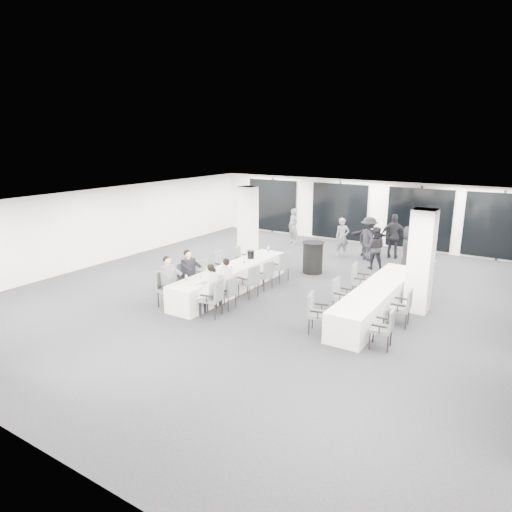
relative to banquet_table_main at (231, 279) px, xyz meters
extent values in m
cube|color=#242328|center=(1.04, 0.38, -0.39)|extent=(14.00, 16.00, 0.02)
cube|color=white|center=(1.04, 0.38, 2.43)|extent=(14.00, 16.00, 0.02)
cube|color=white|center=(-5.97, 0.38, 1.02)|extent=(0.02, 16.00, 2.80)
cube|color=white|center=(1.04, 8.39, 1.02)|extent=(14.00, 0.02, 2.80)
cube|color=black|center=(1.04, 8.32, 0.98)|extent=(13.60, 0.06, 2.50)
cube|color=white|center=(-1.76, 3.58, 1.02)|extent=(0.60, 0.60, 2.80)
cube|color=white|center=(5.24, 1.38, 1.02)|extent=(0.60, 0.60, 2.80)
cube|color=silver|center=(0.00, 0.00, 0.00)|extent=(0.90, 5.00, 0.75)
cube|color=silver|center=(4.37, 0.57, 0.00)|extent=(0.90, 5.00, 0.75)
cylinder|color=black|center=(1.27, 3.10, 0.17)|extent=(0.69, 0.69, 1.08)
cylinder|color=black|center=(1.27, 3.10, 0.71)|extent=(0.79, 0.79, 0.02)
cube|color=#4A4C51|center=(-0.75, -1.99, 0.10)|extent=(0.59, 0.60, 0.08)
cube|color=#4A4C51|center=(-0.98, -2.04, 0.39)|extent=(0.17, 0.49, 0.49)
cylinder|color=black|center=(-1.00, -1.83, -0.16)|extent=(0.04, 0.04, 0.43)
cylinder|color=black|center=(-0.91, -2.25, -0.16)|extent=(0.04, 0.04, 0.43)
cylinder|color=black|center=(-0.59, -1.74, -0.16)|extent=(0.04, 0.04, 0.43)
cylinder|color=black|center=(-0.50, -2.15, -0.16)|extent=(0.04, 0.04, 0.43)
cube|color=black|center=(-0.81, -1.73, 0.28)|extent=(0.36, 0.12, 0.04)
cube|color=black|center=(-0.69, -2.25, 0.28)|extent=(0.36, 0.12, 0.04)
cube|color=#4A4C51|center=(-0.75, -1.13, 0.11)|extent=(0.57, 0.59, 0.09)
cube|color=#4A4C51|center=(-0.98, -1.09, 0.39)|extent=(0.15, 0.49, 0.49)
cylinder|color=black|center=(-0.92, -0.89, -0.16)|extent=(0.04, 0.04, 0.44)
cylinder|color=black|center=(-1.00, -1.31, -0.16)|extent=(0.04, 0.04, 0.44)
cylinder|color=black|center=(-0.50, -0.96, -0.16)|extent=(0.04, 0.04, 0.44)
cylinder|color=black|center=(-0.58, -1.38, -0.16)|extent=(0.04, 0.04, 0.44)
cube|color=black|center=(-0.70, -0.87, 0.29)|extent=(0.36, 0.11, 0.04)
cube|color=black|center=(-0.80, -1.40, 0.29)|extent=(0.36, 0.11, 0.04)
cube|color=#4A4C51|center=(-0.75, -0.27, 0.05)|extent=(0.48, 0.50, 0.08)
cube|color=#4A4C51|center=(-0.96, -0.24, 0.30)|extent=(0.10, 0.44, 0.43)
cylinder|color=black|center=(-0.92, -0.06, -0.18)|extent=(0.03, 0.03, 0.39)
cylinder|color=black|center=(-0.96, -0.43, -0.18)|extent=(0.03, 0.03, 0.39)
cylinder|color=black|center=(-0.54, -0.10, -0.18)|extent=(0.03, 0.03, 0.39)
cylinder|color=black|center=(-0.58, -0.47, -0.18)|extent=(0.03, 0.03, 0.39)
cube|color=black|center=(-0.72, -0.03, 0.21)|extent=(0.32, 0.07, 0.04)
cube|color=black|center=(-0.78, -0.50, 0.21)|extent=(0.32, 0.07, 0.04)
cube|color=#4A4C51|center=(-0.75, 0.64, 0.09)|extent=(0.48, 0.50, 0.08)
cube|color=#4A4C51|center=(-0.98, 0.64, 0.37)|extent=(0.07, 0.48, 0.48)
cylinder|color=black|center=(-0.96, 0.85, -0.16)|extent=(0.04, 0.04, 0.42)
cylinder|color=black|center=(-0.95, 0.43, -0.16)|extent=(0.04, 0.04, 0.42)
cylinder|color=black|center=(-0.55, 0.85, -0.16)|extent=(0.04, 0.04, 0.42)
cylinder|color=black|center=(-0.54, 0.44, -0.16)|extent=(0.04, 0.04, 0.42)
cube|color=black|center=(-0.75, 0.90, 0.27)|extent=(0.35, 0.05, 0.04)
cube|color=black|center=(-0.75, 0.38, 0.27)|extent=(0.35, 0.05, 0.04)
cube|color=#4A4C51|center=(-0.75, 1.75, 0.06)|extent=(0.53, 0.54, 0.08)
cube|color=#4A4C51|center=(-0.96, 1.71, 0.33)|extent=(0.14, 0.45, 0.45)
cylinder|color=black|center=(-0.98, 1.90, -0.18)|extent=(0.04, 0.04, 0.40)
cylinder|color=black|center=(-0.91, 1.52, -0.18)|extent=(0.04, 0.04, 0.40)
cylinder|color=black|center=(-0.59, 1.97, -0.18)|extent=(0.04, 0.04, 0.40)
cylinder|color=black|center=(-0.52, 1.59, -0.18)|extent=(0.04, 0.04, 0.40)
cube|color=black|center=(-0.79, 1.99, 0.23)|extent=(0.33, 0.10, 0.04)
cube|color=black|center=(-0.71, 1.51, 0.23)|extent=(0.33, 0.10, 0.04)
cube|color=#4A4C51|center=(0.75, -1.98, 0.11)|extent=(0.59, 0.60, 0.09)
cube|color=#4A4C51|center=(0.98, -1.93, 0.39)|extent=(0.16, 0.49, 0.49)
cylinder|color=black|center=(1.00, -2.14, -0.16)|extent=(0.04, 0.04, 0.44)
cylinder|color=black|center=(0.91, -1.73, -0.16)|extent=(0.04, 0.04, 0.44)
cylinder|color=black|center=(0.59, -2.23, -0.16)|extent=(0.04, 0.04, 0.44)
cylinder|color=black|center=(0.50, -1.82, -0.16)|extent=(0.04, 0.04, 0.44)
cube|color=black|center=(0.81, -2.24, 0.29)|extent=(0.36, 0.12, 0.04)
cube|color=black|center=(0.69, -1.72, 0.29)|extent=(0.36, 0.12, 0.04)
cube|color=#4A4C51|center=(0.75, -1.31, 0.06)|extent=(0.47, 0.48, 0.08)
cube|color=#4A4C51|center=(0.96, -1.30, 0.32)|extent=(0.08, 0.44, 0.44)
cylinder|color=black|center=(0.95, -1.49, -0.18)|extent=(0.03, 0.03, 0.39)
cylinder|color=black|center=(0.93, -1.10, -0.18)|extent=(0.03, 0.03, 0.39)
cylinder|color=black|center=(0.57, -1.51, -0.18)|extent=(0.03, 0.03, 0.39)
cylinder|color=black|center=(0.55, -1.13, -0.18)|extent=(0.03, 0.03, 0.39)
cube|color=black|center=(0.76, -1.55, 0.22)|extent=(0.33, 0.06, 0.04)
cube|color=black|center=(0.74, -1.07, 0.22)|extent=(0.33, 0.06, 0.04)
cube|color=#4A4C51|center=(0.75, -0.20, 0.08)|extent=(0.52, 0.54, 0.08)
cube|color=#4A4C51|center=(0.97, -0.22, 0.36)|extent=(0.11, 0.47, 0.47)
cylinder|color=black|center=(0.93, -0.42, -0.17)|extent=(0.04, 0.04, 0.42)
cylinder|color=black|center=(0.98, -0.02, -0.17)|extent=(0.04, 0.04, 0.42)
cylinder|color=black|center=(0.52, -0.38, -0.17)|extent=(0.04, 0.04, 0.42)
cylinder|color=black|center=(0.57, 0.03, -0.17)|extent=(0.04, 0.04, 0.42)
cube|color=black|center=(0.72, -0.45, 0.26)|extent=(0.35, 0.08, 0.04)
cube|color=black|center=(0.78, 0.05, 0.26)|extent=(0.35, 0.08, 0.04)
cube|color=#4A4C51|center=(0.75, 0.67, 0.05)|extent=(0.51, 0.52, 0.08)
cube|color=#4A4C51|center=(0.96, 0.63, 0.31)|extent=(0.13, 0.44, 0.44)
cylinder|color=black|center=(0.90, 0.45, -0.18)|extent=(0.03, 0.03, 0.39)
cylinder|color=black|center=(0.97, 0.82, -0.18)|extent=(0.03, 0.03, 0.39)
cylinder|color=black|center=(0.53, 0.51, -0.18)|extent=(0.03, 0.03, 0.39)
cylinder|color=black|center=(0.60, 0.89, -0.18)|extent=(0.03, 0.03, 0.39)
cube|color=black|center=(0.71, 0.43, 0.21)|extent=(0.32, 0.09, 0.04)
cube|color=black|center=(0.79, 0.90, 0.21)|extent=(0.32, 0.09, 0.04)
cube|color=#4A4C51|center=(0.75, 1.66, 0.09)|extent=(0.59, 0.60, 0.08)
cube|color=#4A4C51|center=(0.97, 1.60, 0.37)|extent=(0.18, 0.48, 0.48)
cylinder|color=black|center=(0.90, 1.41, -0.16)|extent=(0.04, 0.04, 0.43)
cylinder|color=black|center=(1.00, 1.81, -0.16)|extent=(0.04, 0.04, 0.43)
cylinder|color=black|center=(0.50, 1.51, -0.16)|extent=(0.04, 0.04, 0.43)
cylinder|color=black|center=(0.60, 1.92, -0.16)|extent=(0.04, 0.04, 0.43)
cube|color=black|center=(0.68, 1.41, 0.27)|extent=(0.35, 0.13, 0.04)
cube|color=black|center=(0.82, 1.91, 0.27)|extent=(0.35, 0.13, 0.04)
cube|color=#4A4C51|center=(3.62, -1.42, 0.09)|extent=(0.59, 0.60, 0.08)
cube|color=#4A4C51|center=(3.39, -1.48, 0.38)|extent=(0.18, 0.48, 0.48)
cylinder|color=black|center=(3.37, -1.27, -0.16)|extent=(0.04, 0.04, 0.43)
cylinder|color=black|center=(3.46, -1.68, -0.16)|extent=(0.04, 0.04, 0.43)
cylinder|color=black|center=(3.77, -1.17, -0.16)|extent=(0.04, 0.04, 0.43)
cylinder|color=black|center=(3.87, -1.58, -0.16)|extent=(0.04, 0.04, 0.43)
cube|color=black|center=(3.56, -1.17, 0.27)|extent=(0.35, 0.13, 0.04)
cube|color=black|center=(3.68, -1.68, 0.27)|extent=(0.35, 0.13, 0.04)
cube|color=#4A4C51|center=(3.62, 0.08, 0.08)|extent=(0.47, 0.49, 0.08)
cube|color=#4A4C51|center=(3.40, 0.07, 0.35)|extent=(0.07, 0.46, 0.46)
cylinder|color=black|center=(3.41, 0.27, -0.17)|extent=(0.04, 0.04, 0.41)
cylinder|color=black|center=(3.42, -0.13, -0.17)|extent=(0.04, 0.04, 0.41)
cylinder|color=black|center=(3.82, 0.28, -0.17)|extent=(0.04, 0.04, 0.41)
cylinder|color=black|center=(3.82, -0.12, -0.17)|extent=(0.04, 0.04, 0.41)
cube|color=black|center=(3.61, 0.33, 0.25)|extent=(0.34, 0.04, 0.04)
cube|color=black|center=(3.62, -0.17, 0.25)|extent=(0.34, 0.04, 0.04)
cube|color=#4A4C51|center=(3.62, 1.51, 0.11)|extent=(0.56, 0.58, 0.09)
cube|color=#4A4C51|center=(3.38, 1.48, 0.40)|extent=(0.14, 0.50, 0.49)
cylinder|color=black|center=(3.37, 1.69, -0.15)|extent=(0.04, 0.04, 0.44)
cylinder|color=black|center=(3.44, 1.27, -0.15)|extent=(0.04, 0.04, 0.44)
cylinder|color=black|center=(3.80, 1.76, -0.15)|extent=(0.04, 0.04, 0.44)
cylinder|color=black|center=(3.86, 1.33, -0.15)|extent=(0.04, 0.04, 0.44)
cube|color=black|center=(3.58, 1.78, 0.29)|extent=(0.37, 0.10, 0.04)
cube|color=black|center=(3.66, 1.25, 0.29)|extent=(0.37, 0.10, 0.04)
cube|color=#4A4C51|center=(5.12, -1.41, 0.07)|extent=(0.51, 0.53, 0.08)
cube|color=#4A4C51|center=(5.33, -1.38, 0.34)|extent=(0.11, 0.46, 0.46)
cylinder|color=black|center=(5.34, -1.58, -0.17)|extent=(0.04, 0.04, 0.41)
cylinder|color=black|center=(5.29, -1.18, -0.17)|extent=(0.04, 0.04, 0.41)
cylinder|color=black|center=(4.94, -1.63, -0.17)|extent=(0.04, 0.04, 0.41)
cylinder|color=black|center=(4.90, -1.23, -0.17)|extent=(0.04, 0.04, 0.41)
cube|color=black|center=(5.15, -1.65, 0.24)|extent=(0.34, 0.08, 0.04)
cube|color=black|center=(5.09, -1.16, 0.24)|extent=(0.34, 0.08, 0.04)
cube|color=#4A4C51|center=(5.12, 0.05, 0.09)|extent=(0.52, 0.54, 0.08)
cube|color=#4A4C51|center=(5.34, 0.08, 0.37)|extent=(0.11, 0.48, 0.48)
cylinder|color=black|center=(5.34, -0.13, -0.16)|extent=(0.04, 0.04, 0.42)
cylinder|color=black|center=(5.30, 0.28, -0.16)|extent=(0.04, 0.04, 0.42)
cylinder|color=black|center=(4.93, -0.17, -0.16)|extent=(0.04, 0.04, 0.42)
cylinder|color=black|center=(4.89, 0.24, -0.16)|extent=(0.04, 0.04, 0.42)
cube|color=black|center=(5.14, -0.20, 0.27)|extent=(0.35, 0.08, 0.04)
cube|color=black|center=(5.09, 0.31, 0.27)|extent=(0.35, 0.08, 0.04)
cube|color=#4A4C51|center=(5.12, 1.49, 0.08)|extent=(0.51, 0.52, 0.08)
cube|color=#4A4C51|center=(5.34, 1.51, 0.35)|extent=(0.10, 0.47, 0.47)
cylinder|color=black|center=(5.34, 1.31, -0.17)|extent=(0.04, 0.04, 0.41)
cylinder|color=black|center=(5.30, 1.71, -0.17)|extent=(0.04, 0.04, 0.41)
cylinder|color=black|center=(4.93, 1.27, -0.17)|extent=(0.04, 0.04, 0.41)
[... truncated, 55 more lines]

